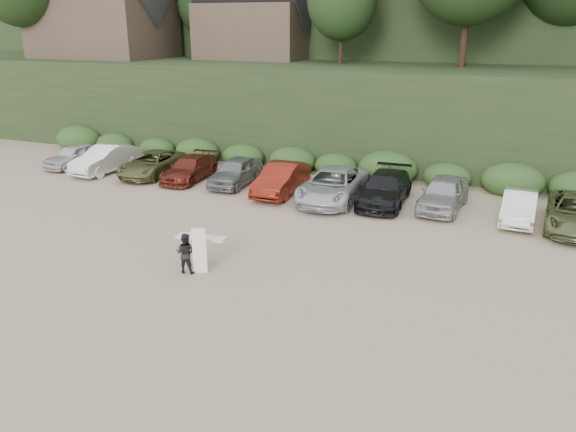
% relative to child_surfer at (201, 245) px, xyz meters
% --- Properties ---
extents(ground, '(120.00, 120.00, 0.00)m').
position_rel_child_surfer_xyz_m(ground, '(3.06, -0.04, -0.77)').
color(ground, tan).
rests_on(ground, ground).
extents(parked_cars, '(33.91, 6.33, 1.64)m').
position_rel_child_surfer_xyz_m(parked_cars, '(1.85, 9.98, 0.00)').
color(parked_cars, silver).
rests_on(parked_cars, ground).
extents(child_surfer, '(1.94, 0.76, 1.13)m').
position_rel_child_surfer_xyz_m(child_surfer, '(0.00, 0.00, 0.00)').
color(child_surfer, navy).
rests_on(child_surfer, ground).
extents(adult_surfer, '(1.24, 0.67, 1.79)m').
position_rel_child_surfer_xyz_m(adult_surfer, '(-0.12, -0.82, 0.00)').
color(adult_surfer, black).
rests_on(adult_surfer, ground).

